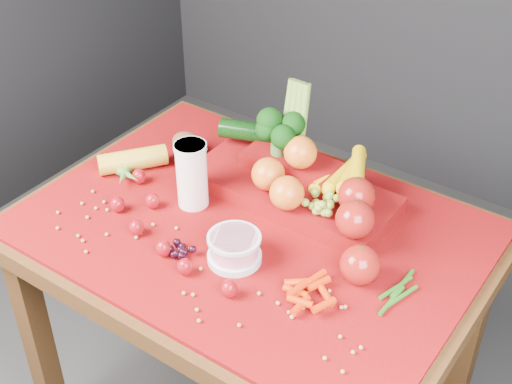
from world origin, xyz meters
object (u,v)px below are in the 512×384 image
Objects in this scene: yogurt_bowl at (234,248)px; produce_mound at (303,183)px; table at (251,260)px; milk_glass at (192,172)px.

produce_mound is at bearing 87.54° from yogurt_bowl.
table is at bearing -109.36° from produce_mound.
produce_mound is at bearing 35.04° from milk_glass.
milk_glass is 1.40× the size of yogurt_bowl.
milk_glass reaches higher than yogurt_bowl.
yogurt_bowl reaches higher than table.
yogurt_bowl is at bearing -71.63° from table.
produce_mound is at bearing 70.64° from table.
yogurt_bowl is at bearing -92.46° from produce_mound.
table is at bearing 2.78° from milk_glass.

